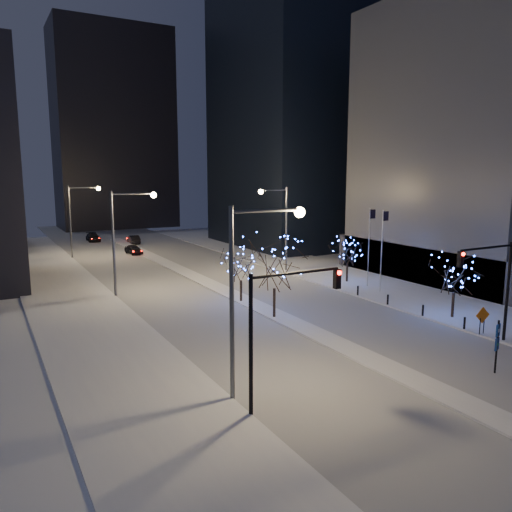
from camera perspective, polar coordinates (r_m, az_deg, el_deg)
ground at (r=30.80m, az=16.47°, el=-13.03°), size 160.00×160.00×0.00m
road at (r=59.62m, az=-8.14°, el=-1.89°), size 20.00×130.00×0.02m
median at (r=55.05m, az=-6.28°, el=-2.72°), size 2.00×80.00×0.15m
east_sidewalk at (r=54.59m, az=12.66°, el=-2.99°), size 10.00×90.00×0.15m
west_sidewalk at (r=41.88m, az=-18.84°, el=-7.04°), size 8.00×90.00×0.15m
midrise_block at (r=66.50m, az=26.95°, el=11.35°), size 30.00×22.00×30.00m
plinth at (r=67.09m, az=26.13°, el=0.22°), size 30.00×24.00×4.00m
horizon_block at (r=115.26m, az=-15.95°, el=13.71°), size 24.00×14.00×42.00m
street_lamp_w_near at (r=25.19m, az=-0.64°, el=-2.16°), size 4.40×0.56×10.00m
street_lamp_w_mid at (r=48.44m, az=-14.83°, el=3.08°), size 4.40×0.56×10.00m
street_lamp_w_far at (r=72.86m, az=-19.71°, el=4.84°), size 4.40×0.56×10.00m
street_lamp_east at (r=58.68m, az=2.75°, el=4.37°), size 3.90×0.56×10.00m
traffic_signal_west at (r=24.17m, az=2.69°, el=-6.92°), size 5.26×0.43×7.00m
traffic_signal_east at (r=36.75m, az=25.56°, el=-2.19°), size 5.26×0.43×7.00m
flagpoles at (r=50.69m, az=13.53°, el=1.46°), size 1.35×2.60×8.00m
bollards at (r=44.21m, az=16.62°, el=-5.36°), size 0.16×12.16×0.90m
car_near at (r=74.75m, az=-13.80°, el=0.73°), size 2.04×4.18×1.37m
car_mid at (r=86.06m, az=-13.82°, el=1.85°), size 1.77×4.39×1.42m
car_far at (r=90.97m, az=-18.12°, el=2.05°), size 2.16×4.95×1.42m
holiday_tree_median_near at (r=39.60m, az=2.13°, el=-0.89°), size 6.99×6.99×6.76m
holiday_tree_median_far at (r=44.83m, az=-1.74°, el=-1.11°), size 4.27×4.27×4.88m
holiday_tree_plaza_near at (r=42.72m, az=21.77°, el=-2.06°), size 3.91×3.91×5.13m
holiday_tree_plaza_far at (r=53.93m, az=10.43°, el=0.37°), size 4.08×4.08×4.74m
wayfinding_sign at (r=32.45m, az=25.86°, el=-8.74°), size 0.56×0.25×3.21m
construction_sign at (r=39.50m, az=24.46°, el=-6.43°), size 1.21×0.23×2.00m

